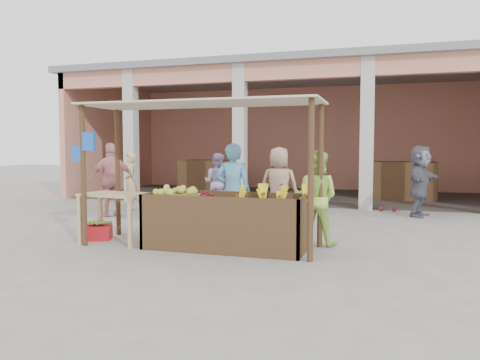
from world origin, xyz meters
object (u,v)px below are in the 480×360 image
(vendor_green, at_px, (316,195))
(motorcycle, at_px, (263,203))
(side_table, at_px, (114,201))
(fruit_stall, at_px, (225,225))
(vendor_blue, at_px, (233,189))
(red_crate, at_px, (97,232))

(vendor_green, xyz_separation_m, motorcycle, (-1.35, 1.66, -0.36))
(side_table, bearing_deg, fruit_stall, 9.71)
(vendor_blue, height_order, vendor_green, vendor_blue)
(fruit_stall, bearing_deg, side_table, -177.04)
(red_crate, bearing_deg, fruit_stall, -22.81)
(vendor_blue, xyz_separation_m, vendor_green, (1.46, 0.04, -0.08))
(side_table, relative_size, vendor_blue, 0.62)
(red_crate, height_order, vendor_blue, vendor_blue)
(vendor_blue, relative_size, vendor_green, 1.10)
(side_table, bearing_deg, vendor_green, 21.59)
(motorcycle, bearing_deg, vendor_green, -137.39)
(fruit_stall, bearing_deg, vendor_blue, 98.49)
(red_crate, bearing_deg, vendor_green, -10.79)
(fruit_stall, relative_size, red_crate, 5.23)
(red_crate, relative_size, vendor_green, 0.30)
(vendor_green, bearing_deg, red_crate, 17.67)
(side_table, xyz_separation_m, vendor_green, (3.35, 0.89, 0.12))
(red_crate, bearing_deg, vendor_blue, -5.17)
(fruit_stall, height_order, vendor_green, vendor_green)
(vendor_blue, bearing_deg, motorcycle, -102.04)
(fruit_stall, bearing_deg, red_crate, 178.95)
(side_table, height_order, vendor_blue, vendor_blue)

